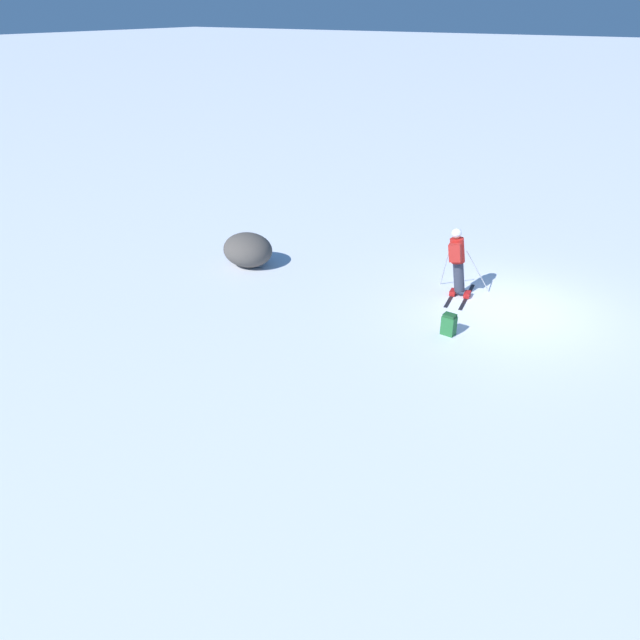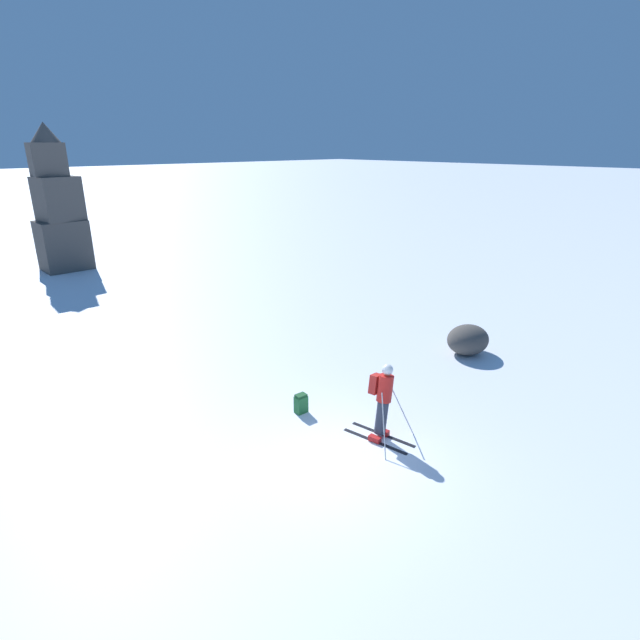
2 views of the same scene
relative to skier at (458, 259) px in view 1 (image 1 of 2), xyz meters
name	(u,v)px [view 1 (image 1 of 2)]	position (x,y,z in m)	size (l,w,h in m)	color
ground_plane	(512,308)	(-1.48, -0.05, -0.99)	(300.00, 300.00, 0.00)	white
skier	(458,259)	(0.00, 0.00, 0.00)	(1.27, 1.71, 1.79)	black
spare_backpack	(449,324)	(-0.68, 2.04, -0.74)	(0.31, 0.24, 0.50)	#236633
exposed_boulder_0	(248,250)	(5.66, 1.23, -0.52)	(1.45, 1.23, 0.94)	#4C4742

